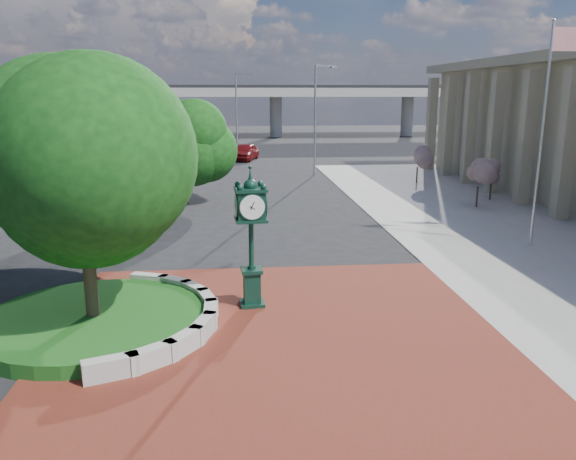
{
  "coord_description": "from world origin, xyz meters",
  "views": [
    {
      "loc": [
        -0.98,
        -14.87,
        6.3
      ],
      "look_at": [
        0.52,
        1.5,
        2.31
      ],
      "focal_mm": 35.0,
      "sensor_mm": 36.0,
      "label": 1
    }
  ],
  "objects_px": {
    "parked_car": "(245,152)",
    "flagpole_a": "(542,135)",
    "post_clock": "(251,232)",
    "street_lamp_far": "(238,108)",
    "street_lamp_near": "(317,112)"
  },
  "relations": [
    {
      "from": "parked_car",
      "to": "street_lamp_near",
      "type": "xyz_separation_m",
      "value": [
        5.51,
        -10.62,
        4.14
      ]
    },
    {
      "from": "parked_car",
      "to": "street_lamp_near",
      "type": "distance_m",
      "value": 12.67
    },
    {
      "from": "street_lamp_far",
      "to": "street_lamp_near",
      "type": "bearing_deg",
      "value": -66.55
    },
    {
      "from": "parked_car",
      "to": "street_lamp_near",
      "type": "relative_size",
      "value": 0.57
    },
    {
      "from": "street_lamp_near",
      "to": "street_lamp_far",
      "type": "xyz_separation_m",
      "value": [
        -6.07,
        14.0,
        -0.09
      ]
    },
    {
      "from": "street_lamp_near",
      "to": "street_lamp_far",
      "type": "relative_size",
      "value": 1.02
    },
    {
      "from": "post_clock",
      "to": "flagpole_a",
      "type": "bearing_deg",
      "value": 25.99
    },
    {
      "from": "post_clock",
      "to": "street_lamp_far",
      "type": "height_order",
      "value": "street_lamp_far"
    },
    {
      "from": "post_clock",
      "to": "flagpole_a",
      "type": "distance_m",
      "value": 13.54
    },
    {
      "from": "flagpole_a",
      "to": "street_lamp_far",
      "type": "bearing_deg",
      "value": 108.4
    },
    {
      "from": "parked_car",
      "to": "flagpole_a",
      "type": "bearing_deg",
      "value": -55.23
    },
    {
      "from": "flagpole_a",
      "to": "street_lamp_near",
      "type": "bearing_deg",
      "value": 105.07
    },
    {
      "from": "post_clock",
      "to": "flagpole_a",
      "type": "relative_size",
      "value": 0.46
    },
    {
      "from": "parked_car",
      "to": "street_lamp_far",
      "type": "distance_m",
      "value": 5.3
    },
    {
      "from": "parked_car",
      "to": "street_lamp_far",
      "type": "xyz_separation_m",
      "value": [
        -0.56,
        3.37,
        4.05
      ]
    }
  ]
}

